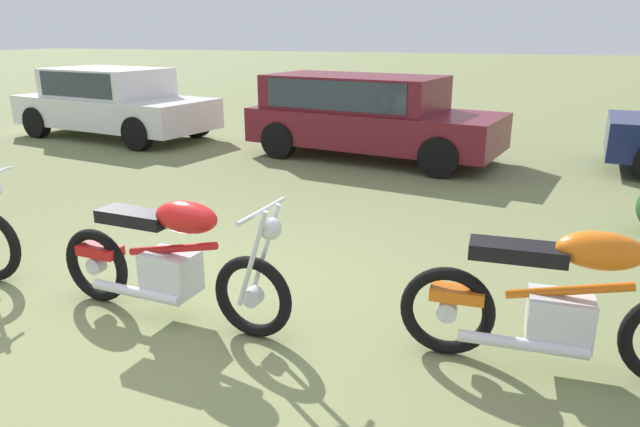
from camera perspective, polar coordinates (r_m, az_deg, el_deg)
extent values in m
plane|color=olive|center=(4.82, -13.11, -9.53)|extent=(120.00, 120.00, 0.00)
torus|color=black|center=(4.27, -6.64, -8.15)|extent=(0.63, 0.12, 0.63)
torus|color=black|center=(5.12, -21.16, -4.78)|extent=(0.63, 0.12, 0.63)
cylinder|color=silver|center=(4.27, -6.64, -8.15)|extent=(0.14, 0.11, 0.14)
cylinder|color=silver|center=(5.12, -21.16, -4.78)|extent=(0.14, 0.11, 0.14)
cylinder|color=silver|center=(4.18, -5.47, -3.70)|extent=(0.27, 0.05, 0.74)
cylinder|color=silver|center=(4.03, -6.71, -4.54)|extent=(0.27, 0.05, 0.74)
cube|color=silver|center=(4.62, -14.46, -5.65)|extent=(0.41, 0.32, 0.32)
cylinder|color=red|center=(4.53, -14.35, -3.39)|extent=(0.81, 0.10, 0.23)
ellipsoid|color=red|center=(4.35, -13.05, -0.36)|extent=(0.53, 0.28, 0.24)
cube|color=black|center=(4.67, -17.75, -0.33)|extent=(0.61, 0.27, 0.10)
cube|color=red|center=(5.04, -20.85, -3.42)|extent=(0.37, 0.20, 0.08)
cylinder|color=silver|center=(3.98, -5.73, 0.27)|extent=(0.06, 0.64, 0.03)
sphere|color=silver|center=(3.99, -4.92, -1.48)|extent=(0.17, 0.17, 0.16)
cylinder|color=silver|center=(4.70, -17.67, -7.41)|extent=(0.80, 0.12, 0.08)
torus|color=black|center=(4.11, 12.40, -9.37)|extent=(0.65, 0.13, 0.64)
cylinder|color=silver|center=(4.11, 12.40, -9.37)|extent=(0.15, 0.11, 0.14)
cube|color=silver|center=(4.11, 22.51, -9.50)|extent=(0.42, 0.32, 0.32)
cylinder|color=orange|center=(4.03, 23.26, -6.99)|extent=(0.76, 0.11, 0.22)
ellipsoid|color=orange|center=(3.95, 25.92, -3.31)|extent=(0.54, 0.29, 0.24)
cube|color=black|center=(3.92, 18.87, -3.55)|extent=(0.61, 0.28, 0.10)
cube|color=orange|center=(4.05, 13.38, -7.68)|extent=(0.37, 0.20, 0.08)
cylinder|color=silver|center=(4.01, 19.26, -12.06)|extent=(0.80, 0.13, 0.08)
cube|color=silver|center=(13.10, -19.52, 9.48)|extent=(4.54, 2.38, 0.60)
cube|color=silver|center=(13.16, -20.22, 11.99)|extent=(2.58, 1.93, 0.60)
cube|color=#2D3842|center=(13.16, -20.23, 12.07)|extent=(2.24, 1.92, 0.48)
cylinder|color=black|center=(12.70, -12.11, 8.81)|extent=(0.66, 0.31, 0.64)
cylinder|color=black|center=(11.51, -17.56, 7.52)|extent=(0.66, 0.31, 0.64)
cylinder|color=black|center=(14.77, -20.86, 9.23)|extent=(0.66, 0.31, 0.64)
cylinder|color=black|center=(13.76, -26.14, 8.07)|extent=(0.66, 0.31, 0.64)
cube|color=maroon|center=(10.29, 5.36, 8.45)|extent=(4.54, 2.37, 0.60)
cube|color=maroon|center=(10.38, 3.40, 11.80)|extent=(3.23, 2.01, 0.60)
cube|color=#2D3842|center=(10.38, 3.41, 11.91)|extent=(2.79, 1.97, 0.48)
cylinder|color=black|center=(10.60, 14.45, 6.98)|extent=(0.67, 0.31, 0.64)
cylinder|color=black|center=(9.07, 11.67, 5.46)|extent=(0.67, 0.31, 0.64)
cylinder|color=black|center=(11.69, 0.38, 8.47)|extent=(0.67, 0.31, 0.64)
cylinder|color=black|center=(10.32, -4.05, 7.22)|extent=(0.67, 0.31, 0.64)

